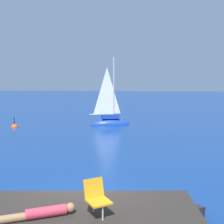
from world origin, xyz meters
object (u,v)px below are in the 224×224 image
Objects in this scene: beach_chair at (96,196)px; marker_buoy at (15,127)px; person_sunbather at (40,213)px; sailboat_near at (110,121)px.

beach_chair reaches higher than marker_buoy.
person_sunbather is 18.67m from marker_buoy.
sailboat_near is 18.65m from beach_chair.
sailboat_near reaches higher than person_sunbather.
beach_chair is (1.65, -18.54, 1.02)m from sailboat_near.
person_sunbather is (0.43, -18.85, 0.69)m from sailboat_near.
beach_chair is at bearing -60.77° from marker_buoy.
marker_buoy is (-9.25, 16.52, -1.35)m from beach_chair.
beach_chair reaches higher than person_sunbather.
marker_buoy is at bearing -179.60° from sailboat_near.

